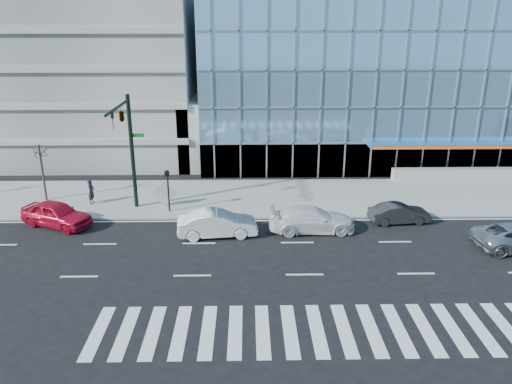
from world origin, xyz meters
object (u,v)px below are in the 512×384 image
(street_tree_near, at_px, (40,152))
(ped_signal_post, at_px, (168,184))
(white_suv, at_px, (312,219))
(pedestrian, at_px, (91,191))
(red_sedan, at_px, (57,214))
(traffic_signal, at_px, (125,128))
(dark_sedan, at_px, (399,213))
(tilted_panel, at_px, (164,194))
(white_sedan, at_px, (217,224))

(street_tree_near, bearing_deg, ped_signal_post, -15.06)
(white_suv, bearing_deg, pedestrian, 70.62)
(white_suv, xyz_separation_m, red_sedan, (-16.61, 1.13, 0.03))
(ped_signal_post, height_order, street_tree_near, street_tree_near)
(traffic_signal, distance_m, ped_signal_post, 4.75)
(dark_sedan, bearing_deg, traffic_signal, 78.97)
(traffic_signal, relative_size, ped_signal_post, 2.67)
(ped_signal_post, distance_m, street_tree_near, 9.97)
(ped_signal_post, xyz_separation_m, white_suv, (9.58, -3.18, -1.35))
(pedestrian, bearing_deg, tilted_panel, -89.21)
(white_suv, height_order, tilted_panel, tilted_panel)
(red_sedan, bearing_deg, dark_sedan, -66.02)
(white_sedan, xyz_separation_m, tilted_panel, (-4.05, 4.94, 0.25))
(street_tree_near, height_order, white_suv, street_tree_near)
(dark_sedan, bearing_deg, white_suv, 95.62)
(white_suv, distance_m, pedestrian, 16.17)
(white_suv, relative_size, dark_sedan, 1.36)
(ped_signal_post, distance_m, dark_sedan, 15.77)
(red_sedan, xyz_separation_m, tilted_panel, (6.57, 3.17, 0.24))
(tilted_panel, bearing_deg, dark_sedan, -10.91)
(ped_signal_post, bearing_deg, white_sedan, -46.91)
(traffic_signal, xyz_separation_m, pedestrian, (-3.35, 2.07, -5.09))
(street_tree_near, xyz_separation_m, red_sedan, (2.46, -4.61, -2.95))
(pedestrian, bearing_deg, white_sedan, -113.39)
(traffic_signal, height_order, tilted_panel, traffic_signal)
(traffic_signal, bearing_deg, white_sedan, -29.59)
(white_sedan, height_order, pedestrian, pedestrian)
(ped_signal_post, relative_size, white_sedan, 0.61)
(red_sedan, xyz_separation_m, pedestrian, (1.19, 3.75, 0.24))
(white_suv, bearing_deg, ped_signal_post, 69.79)
(white_sedan, relative_size, dark_sedan, 1.23)
(ped_signal_post, relative_size, pedestrian, 1.63)
(street_tree_near, bearing_deg, tilted_panel, -9.08)
(pedestrian, bearing_deg, ped_signal_post, -99.21)
(traffic_signal, height_order, white_sedan, traffic_signal)
(pedestrian, height_order, tilted_panel, pedestrian)
(white_sedan, bearing_deg, pedestrian, 53.92)
(street_tree_near, bearing_deg, pedestrian, -13.26)
(ped_signal_post, bearing_deg, traffic_signal, -171.48)
(pedestrian, xyz_separation_m, tilted_panel, (5.37, -0.58, -0.00))
(ped_signal_post, relative_size, tilted_panel, 2.31)
(traffic_signal, bearing_deg, ped_signal_post, 8.52)
(tilted_panel, bearing_deg, white_suv, -23.29)
(dark_sedan, xyz_separation_m, red_sedan, (-22.61, -0.11, 0.16))
(street_tree_near, relative_size, red_sedan, 0.87)
(white_sedan, relative_size, red_sedan, 1.02)
(tilted_panel, bearing_deg, ped_signal_post, -67.25)
(dark_sedan, distance_m, pedestrian, 21.73)
(ped_signal_post, bearing_deg, tilted_panel, 112.87)
(traffic_signal, xyz_separation_m, dark_sedan, (18.07, -1.57, -5.50))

